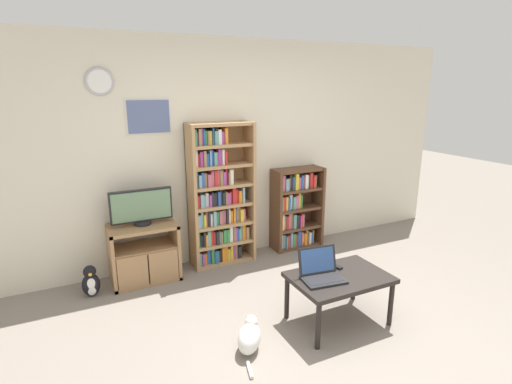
{
  "coord_description": "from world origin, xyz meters",
  "views": [
    {
      "loc": [
        -1.79,
        -2.22,
        2.07
      ],
      "look_at": [
        -0.13,
        1.18,
        1.06
      ],
      "focal_mm": 28.0,
      "sensor_mm": 36.0,
      "label": 1
    }
  ],
  "objects_px": {
    "laptop": "(321,271)",
    "bookshelf_short": "(294,209)",
    "penguin_figurine": "(91,282)",
    "bookshelf_tall": "(218,199)",
    "coffee_table": "(339,281)",
    "remote_near_laptop": "(334,266)",
    "cat": "(250,336)",
    "tv_stand": "(144,253)",
    "television": "(141,207)"
  },
  "relations": [
    {
      "from": "television",
      "to": "laptop",
      "type": "bearing_deg",
      "value": -52.6
    },
    {
      "from": "cat",
      "to": "penguin_figurine",
      "type": "height_order",
      "value": "penguin_figurine"
    },
    {
      "from": "television",
      "to": "laptop",
      "type": "relative_size",
      "value": 1.67
    },
    {
      "from": "cat",
      "to": "television",
      "type": "bearing_deg",
      "value": 143.65
    },
    {
      "from": "television",
      "to": "coffee_table",
      "type": "relative_size",
      "value": 0.76
    },
    {
      "from": "bookshelf_tall",
      "to": "bookshelf_short",
      "type": "bearing_deg",
      "value": 0.5
    },
    {
      "from": "laptop",
      "to": "television",
      "type": "bearing_deg",
      "value": 134.75
    },
    {
      "from": "bookshelf_short",
      "to": "cat",
      "type": "xyz_separation_m",
      "value": [
        -1.44,
        -1.69,
        -0.4
      ]
    },
    {
      "from": "coffee_table",
      "to": "penguin_figurine",
      "type": "relative_size",
      "value": 2.61
    },
    {
      "from": "television",
      "to": "laptop",
      "type": "height_order",
      "value": "television"
    },
    {
      "from": "laptop",
      "to": "coffee_table",
      "type": "bearing_deg",
      "value": -2.56
    },
    {
      "from": "bookshelf_tall",
      "to": "remote_near_laptop",
      "type": "relative_size",
      "value": 10.09
    },
    {
      "from": "bookshelf_short",
      "to": "coffee_table",
      "type": "height_order",
      "value": "bookshelf_short"
    },
    {
      "from": "bookshelf_tall",
      "to": "coffee_table",
      "type": "relative_size",
      "value": 1.96
    },
    {
      "from": "bookshelf_short",
      "to": "remote_near_laptop",
      "type": "height_order",
      "value": "bookshelf_short"
    },
    {
      "from": "coffee_table",
      "to": "laptop",
      "type": "xyz_separation_m",
      "value": [
        -0.18,
        0.03,
        0.12
      ]
    },
    {
      "from": "television",
      "to": "cat",
      "type": "xyz_separation_m",
      "value": [
        0.5,
        -1.63,
        -0.71
      ]
    },
    {
      "from": "remote_near_laptop",
      "to": "cat",
      "type": "bearing_deg",
      "value": -3.1
    },
    {
      "from": "coffee_table",
      "to": "tv_stand",
      "type": "bearing_deg",
      "value": 131.73
    },
    {
      "from": "coffee_table",
      "to": "cat",
      "type": "height_order",
      "value": "coffee_table"
    },
    {
      "from": "television",
      "to": "cat",
      "type": "distance_m",
      "value": 1.84
    },
    {
      "from": "television",
      "to": "cat",
      "type": "height_order",
      "value": "television"
    },
    {
      "from": "television",
      "to": "laptop",
      "type": "xyz_separation_m",
      "value": [
        1.21,
        -1.58,
        -0.31
      ]
    },
    {
      "from": "television",
      "to": "bookshelf_tall",
      "type": "bearing_deg",
      "value": 3.62
    },
    {
      "from": "bookshelf_short",
      "to": "tv_stand",
      "type": "bearing_deg",
      "value": -176.85
    },
    {
      "from": "bookshelf_short",
      "to": "laptop",
      "type": "xyz_separation_m",
      "value": [
        -0.73,
        -1.64,
        -0.0
      ]
    },
    {
      "from": "remote_near_laptop",
      "to": "penguin_figurine",
      "type": "xyz_separation_m",
      "value": [
        -2.03,
        1.3,
        -0.31
      ]
    },
    {
      "from": "coffee_table",
      "to": "laptop",
      "type": "relative_size",
      "value": 2.21
    },
    {
      "from": "television",
      "to": "bookshelf_tall",
      "type": "distance_m",
      "value": 0.89
    },
    {
      "from": "television",
      "to": "laptop",
      "type": "distance_m",
      "value": 2.01
    },
    {
      "from": "bookshelf_tall",
      "to": "penguin_figurine",
      "type": "bearing_deg",
      "value": -172.0
    },
    {
      "from": "laptop",
      "to": "remote_near_laptop",
      "type": "xyz_separation_m",
      "value": [
        0.25,
        0.13,
        -0.05
      ]
    },
    {
      "from": "laptop",
      "to": "penguin_figurine",
      "type": "xyz_separation_m",
      "value": [
        -1.78,
        1.43,
        -0.37
      ]
    },
    {
      "from": "coffee_table",
      "to": "remote_near_laptop",
      "type": "relative_size",
      "value": 5.16
    },
    {
      "from": "coffee_table",
      "to": "penguin_figurine",
      "type": "distance_m",
      "value": 2.46
    },
    {
      "from": "tv_stand",
      "to": "penguin_figurine",
      "type": "relative_size",
      "value": 2.17
    },
    {
      "from": "television",
      "to": "penguin_figurine",
      "type": "height_order",
      "value": "television"
    },
    {
      "from": "laptop",
      "to": "bookshelf_short",
      "type": "bearing_deg",
      "value": 73.35
    },
    {
      "from": "penguin_figurine",
      "to": "coffee_table",
      "type": "bearing_deg",
      "value": -36.63
    },
    {
      "from": "bookshelf_short",
      "to": "coffee_table",
      "type": "xyz_separation_m",
      "value": [
        -0.55,
        -1.67,
        -0.12
      ]
    },
    {
      "from": "bookshelf_tall",
      "to": "coffee_table",
      "type": "height_order",
      "value": "bookshelf_tall"
    },
    {
      "from": "television",
      "to": "penguin_figurine",
      "type": "xyz_separation_m",
      "value": [
        -0.58,
        -0.15,
        -0.67
      ]
    },
    {
      "from": "television",
      "to": "coffee_table",
      "type": "height_order",
      "value": "television"
    },
    {
      "from": "tv_stand",
      "to": "cat",
      "type": "bearing_deg",
      "value": -72.09
    },
    {
      "from": "bookshelf_short",
      "to": "coffee_table",
      "type": "relative_size",
      "value": 1.24
    },
    {
      "from": "bookshelf_short",
      "to": "penguin_figurine",
      "type": "relative_size",
      "value": 3.22
    },
    {
      "from": "bookshelf_short",
      "to": "remote_near_laptop",
      "type": "distance_m",
      "value": 1.59
    },
    {
      "from": "remote_near_laptop",
      "to": "cat",
      "type": "height_order",
      "value": "remote_near_laptop"
    },
    {
      "from": "cat",
      "to": "bookshelf_short",
      "type": "bearing_deg",
      "value": 86.19
    },
    {
      "from": "bookshelf_short",
      "to": "coffee_table",
      "type": "distance_m",
      "value": 1.77
    }
  ]
}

